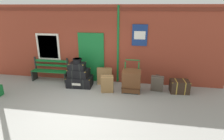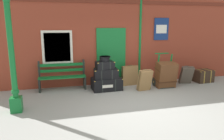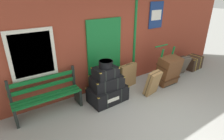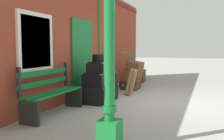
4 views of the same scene
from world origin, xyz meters
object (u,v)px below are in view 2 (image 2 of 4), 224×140
platform_bench (62,77)px  round_hatbox (105,58)px  suitcase_caramel (130,76)px  large_brown_trunk (166,75)px  suitcase_tan (186,75)px  steamer_trunk_middle (106,73)px  porters_trolley (163,79)px  suitcase_slate (145,80)px  steamer_trunk_base (107,84)px  corner_trunk (203,76)px  steamer_trunk_top (105,65)px  lamp_post (13,71)px

platform_bench → round_hatbox: bearing=-16.2°
platform_bench → suitcase_caramel: size_ratio=2.08×
large_brown_trunk → suitcase_tan: size_ratio=1.33×
steamer_trunk_middle → porters_trolley: porters_trolley is taller
round_hatbox → large_brown_trunk: round_hatbox is taller
suitcase_slate → suitcase_tan: suitcase_slate is taller
suitcase_slate → steamer_trunk_base: bearing=159.9°
corner_trunk → steamer_trunk_middle: bearing=-179.1°
steamer_trunk_top → suitcase_tan: 3.19m
round_hatbox → suitcase_slate: (1.29, -0.45, -0.74)m
steamer_trunk_base → porters_trolley: (2.12, -0.08, 0.06)m
lamp_post → steamer_trunk_top: bearing=26.6°
lamp_post → platform_bench: (1.23, 1.73, -0.63)m
suitcase_tan → corner_trunk: bearing=8.4°
large_brown_trunk → steamer_trunk_middle: bearing=173.1°
suitcase_caramel → corner_trunk: 2.98m
steamer_trunk_middle → round_hatbox: 0.52m
suitcase_caramel → suitcase_tan: suitcase_caramel is taller
lamp_post → large_brown_trunk: (4.82, 1.07, -0.61)m
lamp_post → large_brown_trunk: size_ratio=3.06×
steamer_trunk_middle → suitcase_caramel: 1.07m
corner_trunk → platform_bench: bearing=176.4°
platform_bench → porters_trolley: bearing=-7.7°
steamer_trunk_middle → round_hatbox: round_hatbox is taller
porters_trolley → suitcase_slate: porters_trolley is taller
steamer_trunk_base → porters_trolley: porters_trolley is taller
corner_trunk → lamp_post: bearing=-168.1°
suitcase_tan → suitcase_slate: bearing=-168.0°
round_hatbox → suitcase_caramel: 1.31m
suitcase_caramel → suitcase_tan: bearing=-10.6°
lamp_post → large_brown_trunk: bearing=12.5°
steamer_trunk_top → round_hatbox: size_ratio=1.69×
lamp_post → porters_trolley: (4.82, 1.25, -0.81)m
steamer_trunk_base → corner_trunk: (3.94, 0.07, 0.03)m
lamp_post → suitcase_slate: lamp_post is taller
porters_trolley → large_brown_trunk: size_ratio=1.29×
steamer_trunk_middle → corner_trunk: steamer_trunk_middle is taller
porters_trolley → large_brown_trunk: 0.26m
platform_bench → suitcase_caramel: bearing=-1.5°
steamer_trunk_base → suitcase_tan: suitcase_tan is taller
porters_trolley → large_brown_trunk: porters_trolley is taller
suitcase_slate → round_hatbox: bearing=161.0°
platform_bench → steamer_trunk_middle: platform_bench is taller
large_brown_trunk → corner_trunk: (1.82, 0.32, -0.23)m
steamer_trunk_base → large_brown_trunk: (2.12, -0.25, 0.26)m
round_hatbox → steamer_trunk_base: bearing=6.8°
steamer_trunk_top → suitcase_slate: size_ratio=0.84×
steamer_trunk_base → large_brown_trunk: large_brown_trunk is taller
suitcase_caramel → porters_trolley: bearing=-20.3°
suitcase_tan → platform_bench: bearing=174.2°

